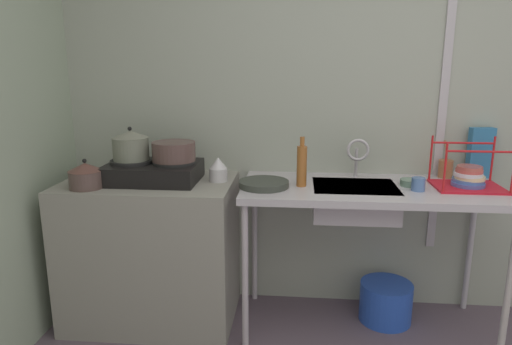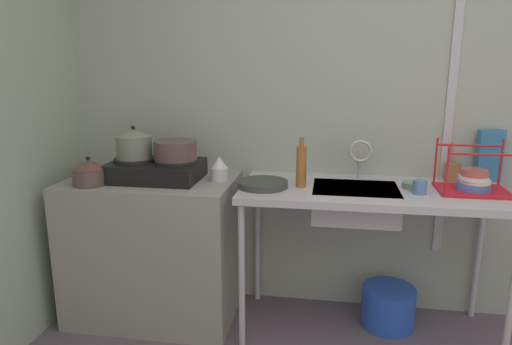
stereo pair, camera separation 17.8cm
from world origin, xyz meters
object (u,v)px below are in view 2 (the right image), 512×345
Objects in this scene: percolator at (219,169)px; sink_basin at (355,203)px; pot_beside_stove at (89,173)px; cereal_box at (489,156)px; bucket_on_floor at (388,306)px; stove at (156,170)px; dish_rack at (474,182)px; small_bowl_on_drainboard at (414,185)px; pot_on_left_burner at (134,144)px; bottle_by_sink at (301,166)px; utensil_jar at (452,171)px; cup_by_rack at (420,187)px; frying_pan at (263,184)px; faucet at (360,154)px; pot_on_right_burner at (176,150)px.

sink_basin is (0.79, -0.04, -0.16)m from percolator.
sink_basin is (1.50, 0.19, -0.16)m from pot_beside_stove.
cereal_box is 1.08m from bucket_on_floor.
pot_beside_stove is (-0.33, -0.19, 0.01)m from stove.
dish_rack reaches higher than small_bowl_on_drainboard.
pot_on_left_burner reaches higher than small_bowl_on_drainboard.
pot_beside_stove reaches higher than small_bowl_on_drainboard.
bottle_by_sink is 0.92m from utensil_jar.
small_bowl_on_drainboard is (1.62, 0.03, -0.20)m from pot_on_left_burner.
cup_by_rack is 0.11m from small_bowl_on_drainboard.
dish_rack is at bearing -0.87° from percolator.
sink_basin is at bearing -160.81° from bucket_on_floor.
frying_pan is 1.26× the size of utensil_jar.
bottle_by_sink reaches higher than bucket_on_floor.
stove is at bearing 173.85° from frying_pan.
faucet is 1.98× the size of small_bowl_on_drainboard.
pot_on_right_burner is 0.53× the size of sink_basin.
dish_rack is at bearing 0.49° from pot_on_right_burner.
bottle_by_sink is 0.92× the size of cereal_box.
bottle_by_sink is (-0.64, 0.04, 0.08)m from cup_by_rack.
pot_on_right_burner is 1.59m from bucket_on_floor.
sink_basin is at bearing -0.08° from stove.
cereal_box is at bearing 11.33° from pot_beside_stove.
dish_rack is 2.96× the size of small_bowl_on_drainboard.
percolator is (0.71, 0.22, -0.00)m from pot_beside_stove.
small_bowl_on_drainboard is 0.39× the size of bucket_on_floor.
pot_on_right_burner is 1.39m from cup_by_rack.
pot_on_left_burner is at bearing 177.42° from cup_by_rack.
percolator reaches higher than frying_pan.
percolator reaches higher than stove.
pot_on_left_burner is at bearing -179.57° from dish_rack.
bottle_by_sink reaches higher than stove.
small_bowl_on_drainboard is at bearing 96.43° from cup_by_rack.
sink_basin is at bearing -0.07° from pot_on_left_burner.
pot_beside_stove is (-0.20, -0.19, -0.14)m from pot_on_left_burner.
pot_on_left_burner reaches higher than faucet.
cup_by_rack reaches higher than bucket_on_floor.
utensil_jar is (0.88, 0.29, -0.07)m from bottle_by_sink.
percolator is at bearing -170.93° from utensil_jar.
pot_on_left_burner is 0.69× the size of cereal_box.
sink_basin is 1.48× the size of bucket_on_floor.
stove is 1.97m from cereal_box.
cereal_box is at bearing 7.68° from faucet.
frying_pan is 1.34m from cereal_box.
percolator is 1.11m from small_bowl_on_drainboard.
frying_pan is at bearing -7.62° from pot_on_right_burner.
dish_rack is 0.91m from bucket_on_floor.
pot_on_left_burner reaches higher than dish_rack.
pot_beside_stove is 1.52m from sink_basin.
bottle_by_sink is at bearing -174.22° from small_bowl_on_drainboard.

